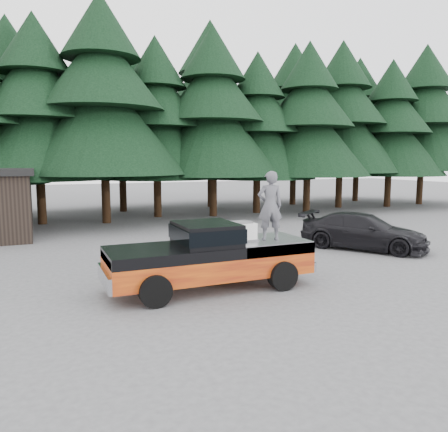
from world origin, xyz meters
name	(u,v)px	position (x,y,z in m)	size (l,w,h in m)	color
ground	(215,284)	(0.00, 0.00, 0.00)	(120.00, 120.00, 0.00)	#4E4E51
pickup_truck	(210,266)	(-0.29, -0.34, 0.67)	(6.00, 2.04, 1.33)	#DF5E0F
truck_cab	(206,233)	(-0.39, -0.34, 1.62)	(1.66, 1.90, 0.59)	black
air_compressor	(241,232)	(0.70, -0.36, 1.58)	(0.74, 0.61, 0.51)	silver
man_on_bed	(270,206)	(1.53, -0.58, 2.35)	(0.74, 0.49, 2.04)	#53535A
parked_car	(363,231)	(7.66, 2.42, 0.74)	(2.08, 5.12, 1.49)	black
treeline	(119,96)	(0.42, 17.20, 7.72)	(60.15, 16.05, 17.50)	black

